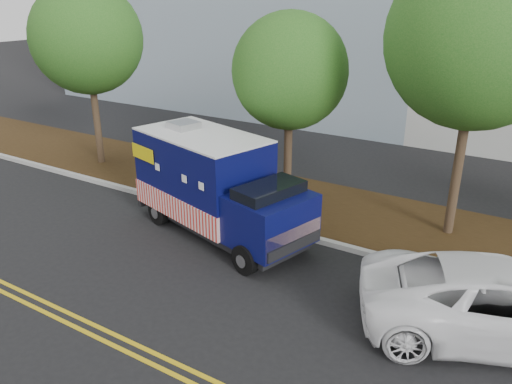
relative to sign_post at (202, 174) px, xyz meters
The scene contains 11 objects.
ground 2.41m from the sign_post, 47.93° to the right, with size 120.00×120.00×0.00m, color black.
curb 1.80m from the sign_post, ahead, with size 120.00×0.18×0.15m, color #9E9E99.
mulch_strip 2.65m from the sign_post, 54.34° to the left, with size 120.00×4.00×0.15m, color black.
centerline_near 6.28m from the sign_post, 76.87° to the right, with size 120.00×0.10×0.01m, color gold.
centerline_far 6.52m from the sign_post, 77.38° to the right, with size 120.00×0.10×0.01m, color gold.
tree_a 7.31m from the sign_post, 167.37° to the left, with size 4.06×4.06×6.94m.
tree_b 4.13m from the sign_post, 46.08° to the left, with size 3.55×3.55×6.03m.
tree_c 8.50m from the sign_post, 16.71° to the left, with size 4.56×4.56×7.72m.
sign_post is the anchor object (origin of this frame).
food_truck 1.62m from the sign_post, 40.50° to the right, with size 6.04×3.51×3.01m.
white_car 9.12m from the sign_post, 12.09° to the right, with size 2.60×5.63×1.56m, color white.
Camera 1 is at (7.67, -10.04, 6.50)m, focal length 35.00 mm.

